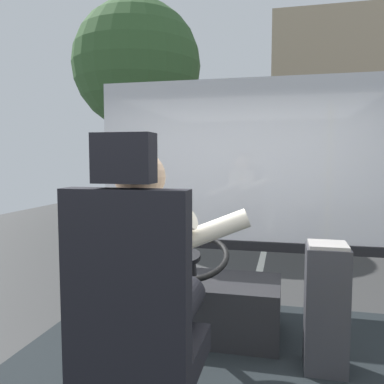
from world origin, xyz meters
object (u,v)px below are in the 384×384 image
bus_driver (146,273)px  steering_console (202,304)px  fare_box (326,307)px  driver_seat (137,329)px

bus_driver → steering_console: bearing=90.0°
bus_driver → steering_console: size_ratio=0.77×
bus_driver → fare_box: (0.82, 0.87, -0.40)m
fare_box → driver_seat: bearing=-129.6°
fare_box → bus_driver: bearing=-133.3°
driver_seat → steering_console: driver_seat is taller
driver_seat → fare_box: (0.82, 0.99, -0.21)m
steering_console → fare_box: bearing=-20.7°
driver_seat → bus_driver: (0.00, 0.12, 0.19)m
driver_seat → fare_box: 1.30m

